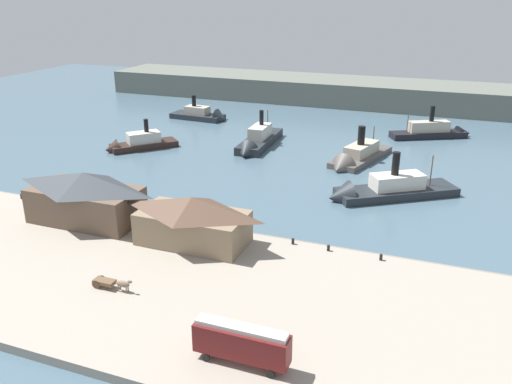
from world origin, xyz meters
TOP-DOWN VIEW (x-y plane):
  - ground_plane at (0.00, 0.00)m, footprint 320.00×320.00m
  - quay_promenade at (0.00, -22.00)m, footprint 110.00×36.00m
  - seawall_edge at (0.00, -3.60)m, footprint 110.00×0.80m
  - ferry_shed_customs_shed at (-21.15, -9.08)m, footprint 18.66×9.45m
  - ferry_shed_west_terminal at (-0.67, -10.11)m, footprint 16.80×8.74m
  - street_tram at (17.01, -33.65)m, footprint 10.29×2.39m
  - horse_cart at (-4.44, -26.06)m, footprint 5.76×1.50m
  - mooring_post_center_east at (-39.01, -5.22)m, footprint 0.44×0.44m
  - mooring_post_east at (13.82, -5.17)m, footprint 0.44×0.44m
  - mooring_post_west at (27.23, -5.59)m, footprint 0.44×0.44m
  - mooring_post_center_west at (19.44, -5.43)m, footprint 0.44×0.44m
  - ferry_approaching_east at (-11.52, 45.88)m, footprint 7.02×24.41m
  - ferry_moored_east at (30.20, 72.46)m, footprint 21.76×14.54m
  - ferry_outer_harbor at (22.95, 22.29)m, footprint 24.98×19.93m
  - ferry_departing_north at (-37.48, 68.81)m, footprint 18.36×7.63m
  - ferry_approaching_west at (14.24, 42.08)m, footprint 12.14×23.92m
  - ferry_mid_harbor at (-39.23, 33.80)m, footprint 15.90×16.64m
  - far_headland at (0.00, 110.00)m, footprint 180.00×24.00m

SIDE VIEW (x-z plane):
  - ground_plane at x=0.00m, z-range 0.00..0.00m
  - seawall_edge at x=0.00m, z-range 0.00..1.00m
  - quay_promenade at x=0.00m, z-range 0.00..1.20m
  - ferry_departing_north at x=-37.48m, z-range -3.44..5.96m
  - ferry_approaching_west at x=14.24m, z-range -3.98..6.61m
  - ferry_outer_harbor at x=22.95m, z-range -4.20..7.02m
  - ferry_mid_harbor at x=-39.23m, z-range -3.12..5.98m
  - ferry_approaching_east at x=-11.52m, z-range -3.71..6.85m
  - ferry_moored_east at x=30.20m, z-range -3.41..6.59m
  - mooring_post_center_east at x=-39.01m, z-range 1.20..2.10m
  - mooring_post_east at x=13.82m, z-range 1.20..2.10m
  - mooring_post_west at x=27.23m, z-range 1.20..2.10m
  - mooring_post_center_west at x=19.44m, z-range 1.20..2.10m
  - horse_cart at x=-4.44m, z-range 1.19..3.06m
  - street_tram at x=17.01m, z-range 1.56..6.15m
  - far_headland at x=0.00m, z-range 0.00..8.00m
  - ferry_shed_west_terminal at x=-0.67m, z-range 1.26..8.77m
  - ferry_shed_customs_shed at x=-21.15m, z-range 1.26..9.84m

